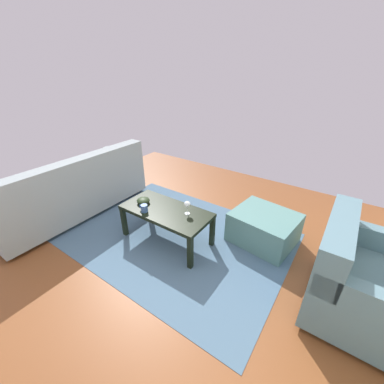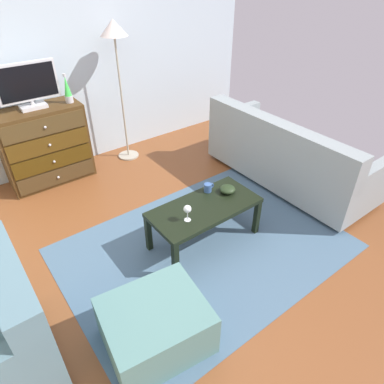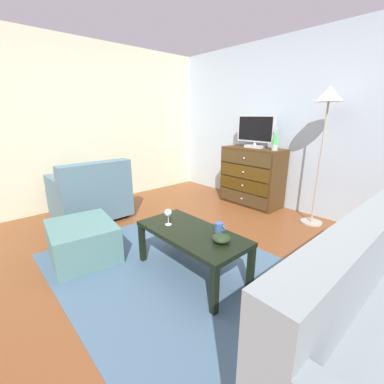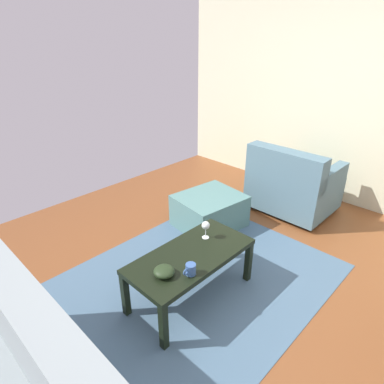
{
  "view_description": "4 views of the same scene",
  "coord_description": "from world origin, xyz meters",
  "px_view_note": "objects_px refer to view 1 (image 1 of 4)",
  "views": [
    {
      "loc": [
        -1.32,
        1.67,
        1.91
      ],
      "look_at": [
        -0.03,
        -0.2,
        0.7
      ],
      "focal_mm": 22.81,
      "sensor_mm": 36.0,
      "label": 1
    },
    {
      "loc": [
        -1.36,
        -2.05,
        2.34
      ],
      "look_at": [
        0.04,
        -0.21,
        0.74
      ],
      "focal_mm": 31.99,
      "sensor_mm": 36.0,
      "label": 2
    },
    {
      "loc": [
        1.81,
        -1.5,
        1.42
      ],
      "look_at": [
        0.03,
        0.11,
        0.7
      ],
      "focal_mm": 23.97,
      "sensor_mm": 36.0,
      "label": 3
    },
    {
      "loc": [
        1.77,
        1.37,
        1.99
      ],
      "look_at": [
        0.14,
        -0.21,
        0.89
      ],
      "focal_mm": 30.6,
      "sensor_mm": 36.0,
      "label": 4
    }
  ],
  "objects_px": {
    "bowl_decorative": "(143,201)",
    "wine_glass": "(187,205)",
    "mug": "(144,208)",
    "armchair": "(362,281)",
    "coffee_table": "(166,214)",
    "couch_large": "(72,191)",
    "ottoman": "(264,228)"
  },
  "relations": [
    {
      "from": "mug",
      "to": "armchair",
      "type": "xyz_separation_m",
      "value": [
        -2.1,
        -0.32,
        -0.12
      ]
    },
    {
      "from": "mug",
      "to": "ottoman",
      "type": "relative_size",
      "value": 0.16
    },
    {
      "from": "ottoman",
      "to": "mug",
      "type": "bearing_deg",
      "value": 35.51
    },
    {
      "from": "wine_glass",
      "to": "mug",
      "type": "relative_size",
      "value": 1.38
    },
    {
      "from": "mug",
      "to": "ottoman",
      "type": "distance_m",
      "value": 1.42
    },
    {
      "from": "wine_glass",
      "to": "mug",
      "type": "height_order",
      "value": "wine_glass"
    },
    {
      "from": "couch_large",
      "to": "ottoman",
      "type": "relative_size",
      "value": 2.98
    },
    {
      "from": "mug",
      "to": "armchair",
      "type": "bearing_deg",
      "value": -171.22
    },
    {
      "from": "wine_glass",
      "to": "bowl_decorative",
      "type": "relative_size",
      "value": 1.03
    },
    {
      "from": "ottoman",
      "to": "bowl_decorative",
      "type": "bearing_deg",
      "value": 28.15
    },
    {
      "from": "couch_large",
      "to": "ottoman",
      "type": "xyz_separation_m",
      "value": [
        -2.44,
        -0.9,
        -0.15
      ]
    },
    {
      "from": "wine_glass",
      "to": "bowl_decorative",
      "type": "height_order",
      "value": "wine_glass"
    },
    {
      "from": "coffee_table",
      "to": "couch_large",
      "type": "distance_m",
      "value": 1.51
    },
    {
      "from": "coffee_table",
      "to": "wine_glass",
      "type": "xyz_separation_m",
      "value": [
        -0.25,
        -0.07,
        0.17
      ]
    },
    {
      "from": "wine_glass",
      "to": "mug",
      "type": "bearing_deg",
      "value": 29.1
    },
    {
      "from": "couch_large",
      "to": "armchair",
      "type": "relative_size",
      "value": 2.26
    },
    {
      "from": "mug",
      "to": "bowl_decorative",
      "type": "xyz_separation_m",
      "value": [
        0.14,
        -0.13,
        -0.01
      ]
    },
    {
      "from": "wine_glass",
      "to": "couch_large",
      "type": "bearing_deg",
      "value": 10.72
    },
    {
      "from": "coffee_table",
      "to": "ottoman",
      "type": "relative_size",
      "value": 1.49
    },
    {
      "from": "coffee_table",
      "to": "ottoman",
      "type": "xyz_separation_m",
      "value": [
        -0.95,
        -0.64,
        -0.19
      ]
    },
    {
      "from": "bowl_decorative",
      "to": "wine_glass",
      "type": "bearing_deg",
      "value": -169.01
    },
    {
      "from": "couch_large",
      "to": "ottoman",
      "type": "bearing_deg",
      "value": -159.78
    },
    {
      "from": "bowl_decorative",
      "to": "ottoman",
      "type": "xyz_separation_m",
      "value": [
        -1.27,
        -0.68,
        -0.28
      ]
    },
    {
      "from": "mug",
      "to": "armchair",
      "type": "relative_size",
      "value": 0.12
    },
    {
      "from": "coffee_table",
      "to": "wine_glass",
      "type": "height_order",
      "value": "wine_glass"
    },
    {
      "from": "ottoman",
      "to": "coffee_table",
      "type": "bearing_deg",
      "value": 33.81
    },
    {
      "from": "coffee_table",
      "to": "ottoman",
      "type": "bearing_deg",
      "value": -146.19
    },
    {
      "from": "couch_large",
      "to": "armchair",
      "type": "distance_m",
      "value": 3.43
    },
    {
      "from": "mug",
      "to": "ottoman",
      "type": "height_order",
      "value": "mug"
    },
    {
      "from": "armchair",
      "to": "bowl_decorative",
      "type": "bearing_deg",
      "value": 5.03
    },
    {
      "from": "coffee_table",
      "to": "wine_glass",
      "type": "bearing_deg",
      "value": -164.42
    },
    {
      "from": "bowl_decorative",
      "to": "armchair",
      "type": "height_order",
      "value": "armchair"
    }
  ]
}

